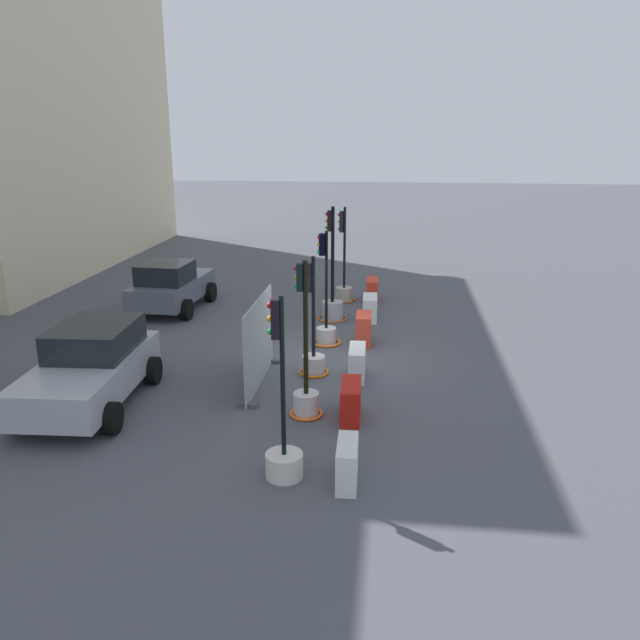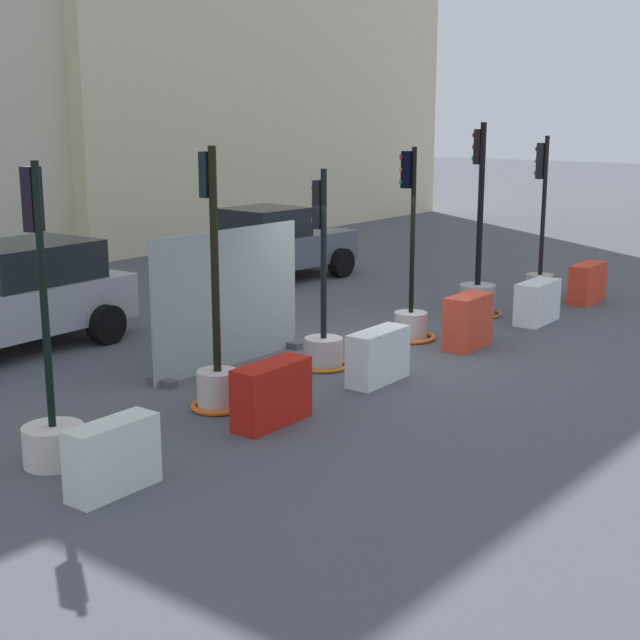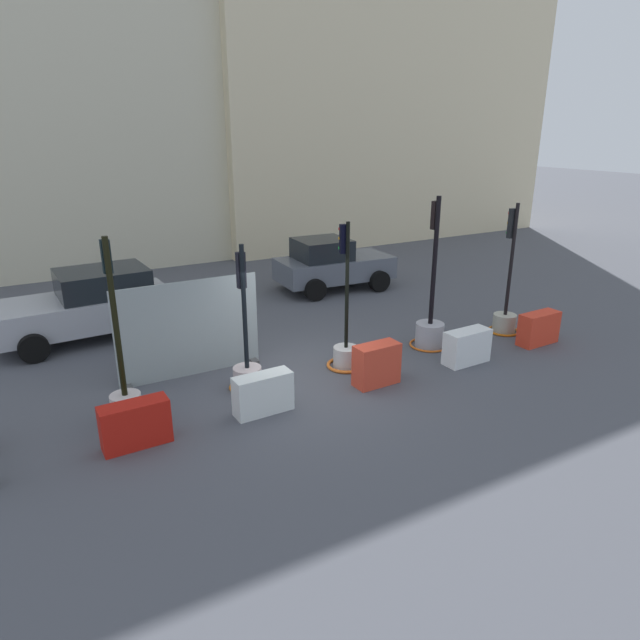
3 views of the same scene
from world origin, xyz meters
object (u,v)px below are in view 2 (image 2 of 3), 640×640
at_px(traffic_light_4, 477,285).
at_px(construction_barrier_5, 587,283).
at_px(traffic_light_5, 540,270).
at_px(construction_barrier_0, 113,457).
at_px(construction_barrier_1, 272,394).
at_px(traffic_light_1, 217,365).
at_px(construction_barrier_4, 537,302).
at_px(traffic_light_2, 323,334).
at_px(traffic_light_3, 410,310).
at_px(traffic_light_0, 51,413).
at_px(construction_barrier_2, 378,356).
at_px(construction_barrier_3, 468,322).
at_px(car_grey_saloon, 275,244).
at_px(car_silver_hatchback, 8,298).

xyz_separation_m(traffic_light_4, construction_barrier_5, (2.48, -1.22, -0.18)).
distance_m(traffic_light_5, construction_barrier_0, 12.41).
height_order(traffic_light_5, construction_barrier_1, traffic_light_5).
relative_size(traffic_light_1, construction_barrier_4, 3.07).
height_order(traffic_light_2, traffic_light_3, traffic_light_3).
distance_m(traffic_light_0, traffic_light_1, 2.57).
distance_m(traffic_light_2, traffic_light_5, 7.24).
distance_m(construction_barrier_2, construction_barrier_3, 2.59).
relative_size(traffic_light_0, car_grey_saloon, 0.87).
relative_size(construction_barrier_1, construction_barrier_5, 1.03).
bearing_deg(construction_barrier_2, construction_barrier_0, -178.53).
bearing_deg(construction_barrier_4, traffic_light_4, 93.07).
xyz_separation_m(traffic_light_5, construction_barrier_5, (0.09, -1.03, -0.18)).
bearing_deg(car_grey_saloon, traffic_light_0, -151.09).
relative_size(traffic_light_0, construction_barrier_3, 3.40).
xyz_separation_m(construction_barrier_5, car_silver_hatchback, (-9.70, 6.00, 0.47)).
xyz_separation_m(traffic_light_0, construction_barrier_3, (7.49, -1.05, -0.15)).
distance_m(traffic_light_1, construction_barrier_5, 9.87).
distance_m(traffic_light_4, construction_barrier_2, 5.12).
distance_m(traffic_light_1, construction_barrier_1, 1.01).
distance_m(traffic_light_1, construction_barrier_4, 7.48).
xyz_separation_m(traffic_light_0, construction_barrier_2, (4.90, -1.02, -0.21)).
bearing_deg(traffic_light_4, construction_barrier_0, -172.88).
bearing_deg(traffic_light_2, traffic_light_3, -1.72).
xyz_separation_m(construction_barrier_0, construction_barrier_2, (4.99, 0.13, 0.01)).
distance_m(construction_barrier_0, construction_barrier_1, 2.63).
xyz_separation_m(traffic_light_2, construction_barrier_3, (2.45, -1.16, -0.08)).
distance_m(traffic_light_4, construction_barrier_0, 10.06).
xyz_separation_m(construction_barrier_4, car_silver_hatchback, (-7.29, 6.01, 0.49)).
bearing_deg(car_grey_saloon, traffic_light_4, -94.90).
bearing_deg(construction_barrier_3, construction_barrier_0, -179.28).
xyz_separation_m(construction_barrier_1, construction_barrier_5, (9.84, -0.09, 0.01)).
xyz_separation_m(construction_barrier_2, construction_barrier_3, (2.59, -0.03, 0.06)).
height_order(traffic_light_1, traffic_light_2, traffic_light_1).
height_order(construction_barrier_0, construction_barrier_2, construction_barrier_2).
height_order(construction_barrier_0, car_grey_saloon, car_grey_saloon).
height_order(construction_barrier_0, construction_barrier_1, construction_barrier_1).
bearing_deg(traffic_light_4, traffic_light_3, -178.58).
xyz_separation_m(construction_barrier_4, car_grey_saloon, (0.42, 6.87, 0.45)).
relative_size(traffic_light_1, traffic_light_4, 0.94).
relative_size(traffic_light_3, construction_barrier_4, 2.93).
bearing_deg(car_grey_saloon, traffic_light_2, -133.50).
height_order(traffic_light_2, construction_barrier_3, traffic_light_2).
distance_m(construction_barrier_1, car_grey_saloon, 10.36).
bearing_deg(traffic_light_3, traffic_light_4, 1.42).
relative_size(traffic_light_2, traffic_light_5, 0.90).
bearing_deg(traffic_light_0, construction_barrier_5, -5.19).
bearing_deg(traffic_light_0, construction_barrier_0, -94.37).
bearing_deg(construction_barrier_1, car_grey_saloon, 40.78).
distance_m(traffic_light_0, car_grey_saloon, 11.86).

